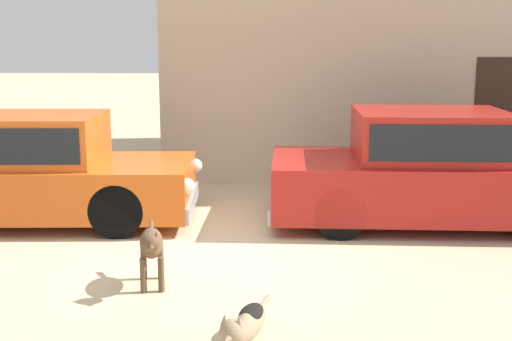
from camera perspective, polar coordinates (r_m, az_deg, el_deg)
The scene contains 5 objects.
ground_plane at distance 7.64m, azimuth -4.33°, elevation -6.89°, with size 80.00×80.00×0.00m, color #CCB78E.
parked_sedan_nearest at distance 9.16m, azimuth -18.93°, elevation 0.09°, with size 4.42×1.90×1.42m.
parked_sedan_second at distance 8.92m, azimuth 14.84°, elevation 0.21°, with size 4.32×1.89×1.48m.
stray_dog_spotted at distance 6.49m, azimuth -9.00°, elevation -6.41°, with size 0.33×0.93×0.65m.
stray_dog_tan at distance 5.40m, azimuth -0.85°, elevation -13.05°, with size 0.39×1.05×0.36m.
Camera 1 is at (0.85, -7.22, 2.37)m, focal length 46.41 mm.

